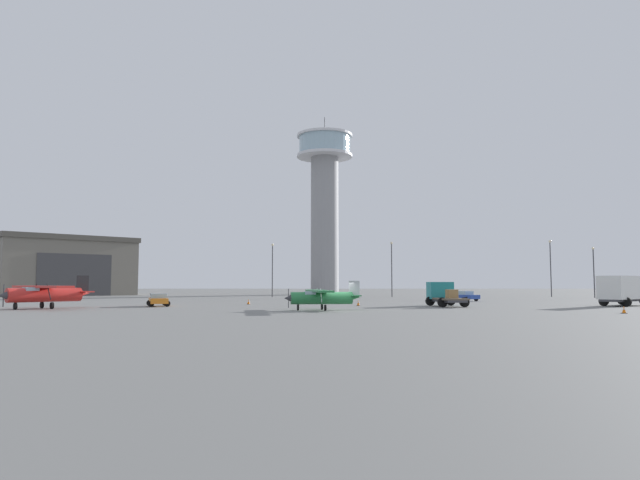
{
  "coord_description": "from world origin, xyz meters",
  "views": [
    {
      "loc": [
        -1.87,
        -51.09,
        2.45
      ],
      "look_at": [
        -1.68,
        24.92,
        8.29
      ],
      "focal_mm": 31.57,
      "sensor_mm": 36.0,
      "label": 1
    }
  ],
  "objects_px": {
    "light_post_west": "(549,264)",
    "car_orange": "(157,299)",
    "airplane_red": "(44,293)",
    "truck_box_white": "(620,289)",
    "truck_flatbed_teal": "(442,294)",
    "light_post_north": "(271,265)",
    "traffic_cone_mid_apron": "(357,303)",
    "airplane_green": "(321,296)",
    "traffic_cone_near_left": "(622,310)",
    "light_post_centre": "(390,264)",
    "control_tower": "(323,195)",
    "light_post_east": "(592,267)",
    "car_blue": "(463,296)",
    "traffic_cone_near_right": "(247,302)"
  },
  "relations": [
    {
      "from": "light_post_centre",
      "to": "traffic_cone_near_left",
      "type": "bearing_deg",
      "value": -77.76
    },
    {
      "from": "light_post_west",
      "to": "light_post_east",
      "type": "xyz_separation_m",
      "value": [
        4.48,
        -6.77,
        -0.87
      ]
    },
    {
      "from": "airplane_red",
      "to": "traffic_cone_mid_apron",
      "type": "bearing_deg",
      "value": 145.67
    },
    {
      "from": "car_orange",
      "to": "light_post_east",
      "type": "bearing_deg",
      "value": 99.22
    },
    {
      "from": "light_post_north",
      "to": "traffic_cone_mid_apron",
      "type": "xyz_separation_m",
      "value": [
        12.71,
        -39.71,
        -5.32
      ]
    },
    {
      "from": "traffic_cone_mid_apron",
      "to": "airplane_green",
      "type": "bearing_deg",
      "value": -111.34
    },
    {
      "from": "control_tower",
      "to": "car_orange",
      "type": "xyz_separation_m",
      "value": [
        -18.2,
        -63.09,
        -21.07
      ]
    },
    {
      "from": "light_post_west",
      "to": "car_orange",
      "type": "bearing_deg",
      "value": -144.76
    },
    {
      "from": "traffic_cone_near_left",
      "to": "truck_box_white",
      "type": "bearing_deg",
      "value": 62.06
    },
    {
      "from": "car_blue",
      "to": "traffic_cone_near_right",
      "type": "height_order",
      "value": "car_blue"
    },
    {
      "from": "truck_box_white",
      "to": "control_tower",
      "type": "bearing_deg",
      "value": 77.71
    },
    {
      "from": "car_blue",
      "to": "light_post_east",
      "type": "xyz_separation_m",
      "value": [
        26.44,
        17.57,
        4.36
      ]
    },
    {
      "from": "truck_flatbed_teal",
      "to": "car_orange",
      "type": "distance_m",
      "value": 30.46
    },
    {
      "from": "light_post_west",
      "to": "light_post_north",
      "type": "relative_size",
      "value": 1.07
    },
    {
      "from": "control_tower",
      "to": "truck_box_white",
      "type": "xyz_separation_m",
      "value": [
        31.64,
        -62.05,
        -20.04
      ]
    },
    {
      "from": "control_tower",
      "to": "car_blue",
      "type": "bearing_deg",
      "value": -67.84
    },
    {
      "from": "car_blue",
      "to": "light_post_east",
      "type": "distance_m",
      "value": 32.04
    },
    {
      "from": "light_post_west",
      "to": "light_post_east",
      "type": "bearing_deg",
      "value": -56.51
    },
    {
      "from": "car_blue",
      "to": "light_post_north",
      "type": "height_order",
      "value": "light_post_north"
    },
    {
      "from": "light_post_east",
      "to": "light_post_north",
      "type": "xyz_separation_m",
      "value": [
        -54.7,
        6.25,
        0.53
      ]
    },
    {
      "from": "truck_box_white",
      "to": "light_post_centre",
      "type": "height_order",
      "value": "light_post_centre"
    },
    {
      "from": "truck_box_white",
      "to": "light_post_centre",
      "type": "relative_size",
      "value": 0.72
    },
    {
      "from": "car_orange",
      "to": "light_post_north",
      "type": "distance_m",
      "value": 42.23
    },
    {
      "from": "control_tower",
      "to": "traffic_cone_near_right",
      "type": "distance_m",
      "value": 62.14
    },
    {
      "from": "light_post_east",
      "to": "airplane_red",
      "type": "bearing_deg",
      "value": -150.83
    },
    {
      "from": "airplane_red",
      "to": "truck_box_white",
      "type": "relative_size",
      "value": 1.28
    },
    {
      "from": "truck_flatbed_teal",
      "to": "light_post_west",
      "type": "height_order",
      "value": "light_post_west"
    },
    {
      "from": "traffic_cone_near_left",
      "to": "traffic_cone_mid_apron",
      "type": "height_order",
      "value": "traffic_cone_mid_apron"
    },
    {
      "from": "control_tower",
      "to": "light_post_east",
      "type": "height_order",
      "value": "control_tower"
    },
    {
      "from": "car_blue",
      "to": "traffic_cone_near_left",
      "type": "bearing_deg",
      "value": -20.72
    },
    {
      "from": "control_tower",
      "to": "airplane_red",
      "type": "xyz_separation_m",
      "value": [
        -27.39,
        -68.75,
        -20.31
      ]
    },
    {
      "from": "truck_flatbed_teal",
      "to": "light_post_north",
      "type": "relative_size",
      "value": 0.7
    },
    {
      "from": "airplane_red",
      "to": "light_post_north",
      "type": "xyz_separation_m",
      "value": [
        17.81,
        46.72,
        4.13
      ]
    },
    {
      "from": "truck_flatbed_teal",
      "to": "light_post_centre",
      "type": "bearing_deg",
      "value": -5.35
    },
    {
      "from": "truck_flatbed_teal",
      "to": "light_post_north",
      "type": "height_order",
      "value": "light_post_north"
    },
    {
      "from": "airplane_green",
      "to": "traffic_cone_near_left",
      "type": "height_order",
      "value": "airplane_green"
    },
    {
      "from": "airplane_green",
      "to": "traffic_cone_near_left",
      "type": "distance_m",
      "value": 25.03
    },
    {
      "from": "airplane_red",
      "to": "truck_flatbed_teal",
      "type": "xyz_separation_m",
      "value": [
        39.64,
        6.28,
        -0.25
      ]
    },
    {
      "from": "airplane_green",
      "to": "truck_box_white",
      "type": "xyz_separation_m",
      "value": [
        32.44,
        9.74,
        0.53
      ]
    },
    {
      "from": "airplane_green",
      "to": "light_post_centre",
      "type": "bearing_deg",
      "value": -112.82
    },
    {
      "from": "truck_flatbed_teal",
      "to": "traffic_cone_mid_apron",
      "type": "height_order",
      "value": "truck_flatbed_teal"
    },
    {
      "from": "truck_flatbed_teal",
      "to": "car_blue",
      "type": "relative_size",
      "value": 1.5
    },
    {
      "from": "airplane_red",
      "to": "traffic_cone_near_left",
      "type": "height_order",
      "value": "airplane_red"
    },
    {
      "from": "traffic_cone_mid_apron",
      "to": "light_post_west",
      "type": "bearing_deg",
      "value": 47.0
    },
    {
      "from": "control_tower",
      "to": "traffic_cone_near_left",
      "type": "bearing_deg",
      "value": -72.96
    },
    {
      "from": "light_post_north",
      "to": "airplane_red",
      "type": "bearing_deg",
      "value": -110.87
    },
    {
      "from": "airplane_red",
      "to": "car_blue",
      "type": "relative_size",
      "value": 2.03
    },
    {
      "from": "control_tower",
      "to": "light_post_centre",
      "type": "xyz_separation_m",
      "value": [
        11.8,
        -22.56,
        -16.03
      ]
    },
    {
      "from": "truck_flatbed_teal",
      "to": "traffic_cone_near_right",
      "type": "relative_size",
      "value": 10.95
    },
    {
      "from": "light_post_west",
      "to": "traffic_cone_near_left",
      "type": "xyz_separation_m",
      "value": [
        -17.0,
        -55.62,
        -5.67
      ]
    }
  ]
}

